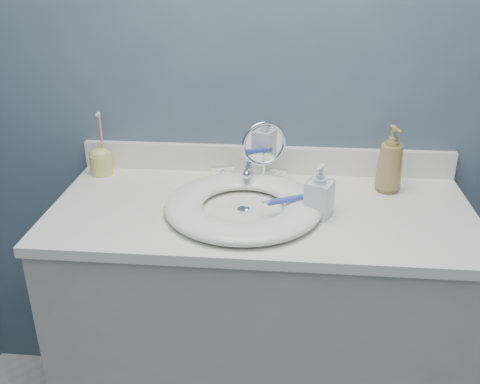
# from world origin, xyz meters

# --- Properties ---
(back_wall) EXTENTS (2.20, 0.02, 2.40)m
(back_wall) POSITION_xyz_m (0.00, 1.25, 1.20)
(back_wall) COLOR #435864
(back_wall) RESTS_ON ground
(vanity_cabinet) EXTENTS (1.20, 0.55, 0.85)m
(vanity_cabinet) POSITION_xyz_m (0.00, 0.97, 0.42)
(vanity_cabinet) COLOR #ADA99E
(vanity_cabinet) RESTS_ON ground
(countertop) EXTENTS (1.22, 0.57, 0.03)m
(countertop) POSITION_xyz_m (0.00, 0.97, 0.86)
(countertop) COLOR white
(countertop) RESTS_ON vanity_cabinet
(backsplash) EXTENTS (1.22, 0.02, 0.09)m
(backsplash) POSITION_xyz_m (0.00, 1.24, 0.93)
(backsplash) COLOR white
(backsplash) RESTS_ON countertop
(basin) EXTENTS (0.45, 0.45, 0.04)m
(basin) POSITION_xyz_m (-0.05, 0.94, 0.90)
(basin) COLOR white
(basin) RESTS_ON countertop
(drain) EXTENTS (0.04, 0.04, 0.01)m
(drain) POSITION_xyz_m (-0.05, 0.94, 0.88)
(drain) COLOR silver
(drain) RESTS_ON countertop
(faucet) EXTENTS (0.25, 0.13, 0.07)m
(faucet) POSITION_xyz_m (-0.05, 1.14, 0.91)
(faucet) COLOR silver
(faucet) RESTS_ON countertop
(makeup_mirror) EXTENTS (0.14, 0.08, 0.21)m
(makeup_mirror) POSITION_xyz_m (-0.00, 1.13, 1.00)
(makeup_mirror) COLOR silver
(makeup_mirror) RESTS_ON countertop
(soap_bottle_amber) EXTENTS (0.10, 0.10, 0.21)m
(soap_bottle_amber) POSITION_xyz_m (0.38, 1.13, 0.98)
(soap_bottle_amber) COLOR #A18349
(soap_bottle_amber) RESTS_ON countertop
(soap_bottle_clear) EXTENTS (0.09, 0.09, 0.15)m
(soap_bottle_clear) POSITION_xyz_m (0.16, 0.94, 0.96)
(soap_bottle_clear) COLOR silver
(soap_bottle_clear) RESTS_ON countertop
(toothbrush_holder) EXTENTS (0.07, 0.07, 0.21)m
(toothbrush_holder) POSITION_xyz_m (-0.54, 1.18, 0.93)
(toothbrush_holder) COLOR #D0D168
(toothbrush_holder) RESTS_ON countertop
(toothbrush_lying) EXTENTS (0.16, 0.09, 0.02)m
(toothbrush_lying) POSITION_xyz_m (0.08, 0.94, 0.92)
(toothbrush_lying) COLOR blue
(toothbrush_lying) RESTS_ON basin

